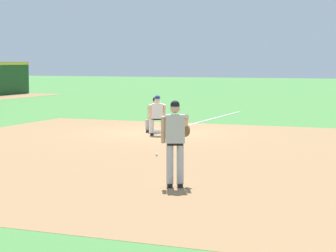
# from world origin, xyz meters

# --- Properties ---
(ground_plane) EXTENTS (160.00, 160.00, 0.00)m
(ground_plane) POSITION_xyz_m (0.00, 0.00, 0.00)
(ground_plane) COLOR #47843D
(infield_dirt_patch) EXTENTS (18.00, 18.00, 0.01)m
(infield_dirt_patch) POSITION_xyz_m (-4.81, -2.20, 0.00)
(infield_dirt_patch) COLOR #9E754C
(infield_dirt_patch) RESTS_ON ground
(foul_line_stripe) EXTENTS (11.21, 0.10, 0.00)m
(foul_line_stripe) POSITION_xyz_m (5.61, 0.00, 0.01)
(foul_line_stripe) COLOR white
(foul_line_stripe) RESTS_ON ground
(first_base_bag) EXTENTS (0.38, 0.38, 0.09)m
(first_base_bag) POSITION_xyz_m (0.00, 0.00, 0.04)
(first_base_bag) COLOR white
(first_base_bag) RESTS_ON ground
(baseball) EXTENTS (0.07, 0.07, 0.07)m
(baseball) POSITION_xyz_m (-5.50, -2.23, 0.04)
(baseball) COLOR white
(baseball) RESTS_ON ground
(pitcher) EXTENTS (0.82, 0.59, 1.86)m
(pitcher) POSITION_xyz_m (-9.58, -4.39, 1.06)
(pitcher) COLOR black
(pitcher) RESTS_ON ground
(first_baseman) EXTENTS (0.84, 0.99, 1.34)m
(first_baseman) POSITION_xyz_m (0.17, 0.18, 0.73)
(first_baseman) COLOR black
(first_baseman) RESTS_ON ground
(baserunner) EXTENTS (0.57, 0.66, 1.46)m
(baserunner) POSITION_xyz_m (-0.73, -0.26, 0.79)
(baserunner) COLOR black
(baserunner) RESTS_ON ground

